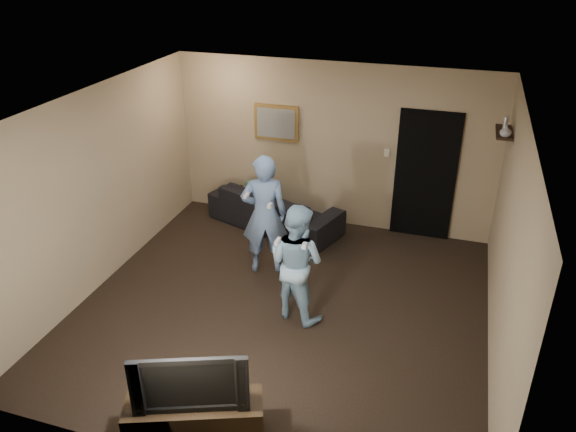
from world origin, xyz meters
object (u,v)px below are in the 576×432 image
(tv_console, at_px, (195,421))
(television, at_px, (191,378))
(sofa, at_px, (275,208))
(wii_player_right, at_px, (296,262))
(wii_player_left, at_px, (264,215))

(tv_console, height_order, television, television)
(sofa, height_order, television, television)
(television, relative_size, wii_player_right, 0.69)
(tv_console, height_order, wii_player_right, wii_player_right)
(television, bearing_deg, wii_player_left, 76.43)
(sofa, distance_m, tv_console, 4.36)
(television, height_order, wii_player_left, wii_player_left)
(television, distance_m, wii_player_right, 2.18)
(tv_console, distance_m, wii_player_right, 2.24)
(tv_console, relative_size, wii_player_left, 0.73)
(tv_console, relative_size, television, 1.21)
(television, height_order, wii_player_right, wii_player_right)
(tv_console, distance_m, wii_player_left, 3.12)
(sofa, distance_m, television, 4.38)
(tv_console, distance_m, television, 0.52)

